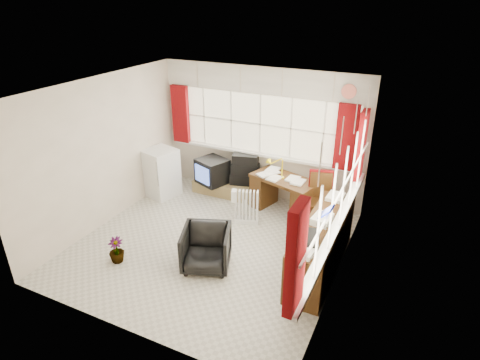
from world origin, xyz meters
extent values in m
plane|color=beige|center=(0.00, 0.00, 0.00)|extent=(4.00, 4.00, 0.00)
plane|color=beige|center=(0.00, 2.00, 1.25)|extent=(4.00, 0.00, 4.00)
plane|color=beige|center=(0.00, -2.00, 1.25)|extent=(4.00, 0.00, 4.00)
plane|color=beige|center=(-2.00, 0.00, 1.25)|extent=(0.00, 4.00, 4.00)
plane|color=beige|center=(2.00, 0.00, 1.25)|extent=(0.00, 4.00, 4.00)
plane|color=white|center=(0.00, 0.00, 2.50)|extent=(4.00, 4.00, 0.00)
plane|color=beige|center=(0.00, 1.98, 1.45)|extent=(3.60, 0.00, 3.60)
cube|color=white|center=(0.00, 1.94, 0.87)|extent=(3.70, 0.12, 0.05)
cube|color=white|center=(-1.20, 1.97, 1.45)|extent=(0.03, 0.02, 1.10)
cube|color=white|center=(-0.60, 1.97, 1.45)|extent=(0.03, 0.02, 1.10)
cube|color=white|center=(0.00, 1.97, 1.45)|extent=(0.03, 0.02, 1.10)
cube|color=white|center=(0.60, 1.97, 1.45)|extent=(0.03, 0.02, 1.10)
cube|color=white|center=(1.20, 1.97, 1.45)|extent=(0.03, 0.02, 1.10)
plane|color=beige|center=(1.98, 0.00, 1.45)|extent=(0.00, 3.60, 3.60)
cube|color=white|center=(1.94, 0.00, 0.87)|extent=(0.12, 3.70, 0.05)
cube|color=white|center=(1.97, -1.20, 1.45)|extent=(0.02, 0.03, 1.10)
cube|color=white|center=(1.97, -0.60, 1.45)|extent=(0.02, 0.03, 1.10)
cube|color=white|center=(1.97, 0.00, 1.45)|extent=(0.02, 0.03, 1.10)
cube|color=white|center=(1.97, 0.60, 1.45)|extent=(0.02, 0.03, 1.10)
cube|color=white|center=(1.97, 1.20, 1.45)|extent=(0.02, 0.03, 1.10)
cube|color=maroon|center=(-1.70, 1.90, 1.46)|extent=(0.35, 0.10, 1.15)
cube|color=maroon|center=(1.60, 1.90, 1.46)|extent=(0.35, 0.10, 1.15)
cube|color=maroon|center=(1.90, 1.60, 1.46)|extent=(0.10, 0.35, 1.15)
cube|color=maroon|center=(1.90, -1.70, 1.46)|extent=(0.10, 0.35, 1.15)
cube|color=white|center=(0.00, 1.96, 2.25)|extent=(3.95, 0.08, 0.48)
cube|color=white|center=(1.96, 0.00, 2.25)|extent=(0.08, 3.95, 0.48)
cube|color=#462810|center=(0.69, 1.50, 0.66)|extent=(1.31, 0.92, 0.05)
cube|color=#462810|center=(0.25, 1.63, 0.32)|extent=(0.42, 0.59, 0.63)
cube|color=#462810|center=(1.12, 1.36, 0.32)|extent=(0.42, 0.59, 0.63)
cube|color=white|center=(0.69, 1.50, 0.70)|extent=(0.27, 0.32, 0.02)
cube|color=white|center=(0.69, 1.50, 0.70)|extent=(0.27, 0.32, 0.02)
cube|color=white|center=(0.69, 1.50, 0.71)|extent=(0.27, 0.32, 0.02)
cube|color=white|center=(0.69, 1.50, 0.71)|extent=(0.27, 0.32, 0.02)
cube|color=white|center=(0.69, 1.50, 0.71)|extent=(0.27, 0.32, 0.02)
cube|color=white|center=(0.69, 1.50, 0.72)|extent=(0.27, 0.32, 0.02)
cylinder|color=yellow|center=(0.64, 1.48, 0.70)|extent=(0.09, 0.09, 0.02)
cylinder|color=yellow|center=(0.64, 1.48, 0.87)|extent=(0.02, 0.02, 0.34)
cone|color=yellow|center=(0.64, 1.48, 1.00)|extent=(0.16, 0.15, 0.14)
cube|color=black|center=(1.41, 1.24, 0.02)|extent=(0.52, 0.52, 0.04)
cylinder|color=silver|center=(1.41, 1.24, 0.24)|extent=(0.06, 0.06, 0.48)
cube|color=#462810|center=(1.41, 1.24, 0.48)|extent=(0.50, 0.49, 0.06)
cube|color=#462810|center=(1.35, 1.44, 0.73)|extent=(0.36, 0.15, 0.46)
cube|color=maroon|center=(1.35, 1.44, 0.75)|extent=(0.40, 0.17, 0.48)
imported|color=black|center=(0.22, -0.51, 0.31)|extent=(0.87, 0.89, 0.63)
cube|color=white|center=(0.23, 0.87, 0.04)|extent=(0.44, 0.29, 0.08)
cube|color=white|center=(0.06, 0.82, 0.35)|extent=(0.06, 0.13, 0.53)
cube|color=white|center=(0.12, 0.84, 0.35)|extent=(0.06, 0.13, 0.53)
cube|color=white|center=(0.17, 0.86, 0.35)|extent=(0.06, 0.13, 0.53)
cube|color=white|center=(0.23, 0.87, 0.35)|extent=(0.06, 0.13, 0.53)
cube|color=white|center=(0.29, 0.89, 0.35)|extent=(0.06, 0.13, 0.53)
cube|color=white|center=(0.35, 0.91, 0.35)|extent=(0.06, 0.13, 0.53)
cube|color=white|center=(0.41, 0.93, 0.35)|extent=(0.06, 0.13, 0.53)
cube|color=#462810|center=(1.73, 0.20, 0.38)|extent=(0.50, 2.00, 0.75)
cube|color=white|center=(1.70, -0.60, 0.80)|extent=(0.24, 0.32, 0.10)
cube|color=white|center=(1.70, 0.20, 0.80)|extent=(0.24, 0.32, 0.10)
cube|color=white|center=(1.70, 1.00, 0.80)|extent=(0.24, 0.32, 0.10)
cube|color=black|center=(1.66, -0.39, 0.81)|extent=(0.37, 0.44, 0.13)
cube|color=#A28851|center=(-0.55, 1.72, 0.12)|extent=(1.40, 0.50, 0.25)
cube|color=black|center=(-0.84, 1.59, 0.50)|extent=(0.68, 0.66, 0.49)
cube|color=#4B6BD5|center=(-0.93, 1.35, 0.50)|extent=(0.39, 0.17, 0.33)
cube|color=black|center=(-0.24, 1.87, 0.36)|extent=(0.66, 0.51, 0.21)
cube|color=black|center=(-0.24, 1.87, 0.57)|extent=(0.61, 0.48, 0.20)
cube|color=black|center=(-0.24, 1.87, 0.77)|extent=(0.56, 0.45, 0.19)
cube|color=white|center=(-1.73, 1.13, 0.47)|extent=(0.68, 0.68, 0.95)
cube|color=silver|center=(-1.55, 0.80, 0.61)|extent=(0.03, 0.03, 0.50)
imported|color=silver|center=(0.07, 1.15, 0.14)|extent=(0.15, 0.15, 0.27)
imported|color=#98E4DB|center=(0.11, 1.56, 0.09)|extent=(0.12, 0.12, 0.18)
imported|color=black|center=(-1.05, -0.98, 0.20)|extent=(0.27, 0.27, 0.40)
camera|label=1|loc=(2.74, -4.65, 3.68)|focal=30.00mm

